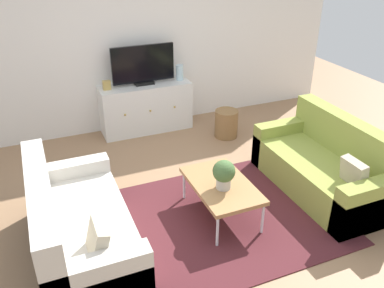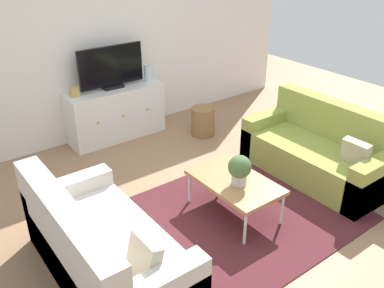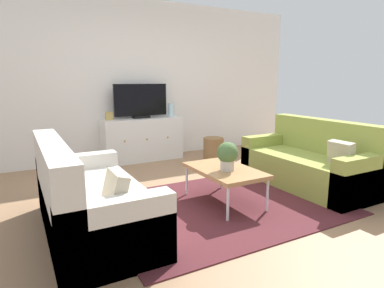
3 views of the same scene
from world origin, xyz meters
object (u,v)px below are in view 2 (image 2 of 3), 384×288
(couch_left_side, at_px, (99,252))
(mantel_clock, at_px, (74,92))
(couch_right_side, at_px, (321,153))
(coffee_table, at_px, (235,183))
(tv_console, at_px, (116,113))
(wicker_basket, at_px, (203,121))
(flat_screen_tv, at_px, (111,68))
(glass_vase, at_px, (148,73))
(potted_plant, at_px, (240,169))

(couch_left_side, bearing_deg, mantel_clock, 70.16)
(couch_right_side, relative_size, coffee_table, 1.82)
(tv_console, xyz_separation_m, mantel_clock, (-0.55, 0.00, 0.43))
(mantel_clock, bearing_deg, coffee_table, -74.53)
(wicker_basket, bearing_deg, tv_console, 146.49)
(couch_left_side, bearing_deg, wicker_basket, 34.97)
(flat_screen_tv, distance_m, glass_vase, 0.58)
(potted_plant, xyz_separation_m, mantel_clock, (-0.63, 2.43, 0.22))
(potted_plant, height_order, tv_console, tv_console)
(coffee_table, relative_size, tv_console, 0.70)
(coffee_table, xyz_separation_m, wicker_basket, (0.92, 1.68, -0.17))
(couch_left_side, xyz_separation_m, coffee_table, (1.51, 0.02, 0.09))
(couch_right_side, relative_size, wicker_basket, 4.18)
(couch_right_side, height_order, coffee_table, couch_right_side)
(couch_left_side, distance_m, couch_right_side, 2.87)
(potted_plant, xyz_separation_m, tv_console, (-0.08, 2.43, -0.21))
(couch_left_side, xyz_separation_m, couch_right_side, (2.87, 0.00, 0.00))
(couch_left_side, height_order, coffee_table, couch_left_side)
(coffee_table, height_order, glass_vase, glass_vase)
(couch_right_side, distance_m, wicker_basket, 1.76)
(mantel_clock, bearing_deg, couch_left_side, -109.84)
(couch_right_side, bearing_deg, coffee_table, 179.29)
(mantel_clock, bearing_deg, wicker_basket, -23.24)
(couch_left_side, distance_m, coffee_table, 1.51)
(couch_left_side, bearing_deg, couch_right_side, 0.00)
(couch_left_side, relative_size, wicker_basket, 4.18)
(couch_right_side, distance_m, glass_vase, 2.60)
(coffee_table, height_order, wicker_basket, wicker_basket)
(couch_left_side, distance_m, wicker_basket, 2.97)
(couch_left_side, bearing_deg, glass_vase, 50.43)
(coffee_table, distance_m, wicker_basket, 1.92)
(wicker_basket, bearing_deg, couch_left_side, -145.03)
(coffee_table, height_order, flat_screen_tv, flat_screen_tv)
(couch_right_side, bearing_deg, potted_plant, -177.53)
(couch_right_side, height_order, glass_vase, glass_vase)
(couch_right_side, height_order, tv_console, couch_right_side)
(potted_plant, relative_size, tv_console, 0.23)
(flat_screen_tv, distance_m, mantel_clock, 0.60)
(tv_console, distance_m, glass_vase, 0.73)
(coffee_table, relative_size, mantel_clock, 7.22)
(mantel_clock, xyz_separation_m, wicker_basket, (1.57, -0.68, -0.59))
(flat_screen_tv, bearing_deg, potted_plant, -88.12)
(couch_left_side, relative_size, couch_right_side, 1.00)
(flat_screen_tv, bearing_deg, glass_vase, -2.07)
(glass_vase, bearing_deg, flat_screen_tv, 177.93)
(potted_plant, xyz_separation_m, wicker_basket, (0.94, 1.76, -0.37))
(tv_console, bearing_deg, glass_vase, 0.00)
(coffee_table, bearing_deg, wicker_basket, 61.33)
(couch_left_side, distance_m, potted_plant, 1.52)
(potted_plant, relative_size, glass_vase, 1.36)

